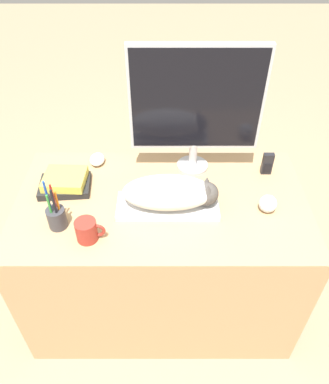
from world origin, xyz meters
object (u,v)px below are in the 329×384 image
at_px(monitor, 196,103).
at_px(phone, 267,164).
at_px(baseball, 268,204).
at_px(book_stack, 65,182).
at_px(coffee_mug, 87,230).
at_px(computer_mouse, 97,159).
at_px(keyboard, 168,206).
at_px(pen_cup, 57,216).
at_px(cat, 172,192).

bearing_deg(monitor, phone, -7.29).
relative_size(baseball, book_stack, 0.32).
distance_m(coffee_mug, phone, 0.86).
relative_size(monitor, computer_mouse, 6.10).
relative_size(keyboard, baseball, 5.70).
bearing_deg(book_stack, coffee_mug, -63.81).
bearing_deg(coffee_mug, pen_cup, 152.67).
distance_m(cat, book_stack, 0.48).
bearing_deg(pen_cup, baseball, 5.99).
bearing_deg(baseball, keyboard, 178.46).
bearing_deg(phone, pen_cup, -159.39).
relative_size(computer_mouse, coffee_mug, 0.84).
height_order(monitor, coffee_mug, monitor).
bearing_deg(baseball, book_stack, 170.89).
distance_m(keyboard, computer_mouse, 0.46).
distance_m(baseball, book_stack, 0.87).
bearing_deg(keyboard, book_stack, 164.23).
xyz_separation_m(computer_mouse, phone, (0.79, -0.08, 0.03)).
height_order(computer_mouse, baseball, baseball).
bearing_deg(coffee_mug, cat, 27.30).
height_order(cat, coffee_mug, cat).
height_order(coffee_mug, pen_cup, pen_cup).
bearing_deg(monitor, keyboard, -113.12).
height_order(coffee_mug, phone, phone).
height_order(keyboard, monitor, monitor).
relative_size(computer_mouse, book_stack, 0.42).
relative_size(keyboard, pen_cup, 1.87).
xyz_separation_m(keyboard, phone, (0.45, 0.23, 0.04)).
bearing_deg(phone, baseball, -100.35).
bearing_deg(pen_cup, keyboard, 12.93).
relative_size(baseball, phone, 0.69).
height_order(keyboard, coffee_mug, coffee_mug).
distance_m(baseball, phone, 0.25).
xyz_separation_m(coffee_mug, book_stack, (-0.14, 0.29, -0.01)).
bearing_deg(book_stack, phone, 6.81).
bearing_deg(monitor, coffee_mug, -133.63).
relative_size(pen_cup, baseball, 3.05).
height_order(monitor, baseball, monitor).
distance_m(phone, book_stack, 0.91).
relative_size(monitor, book_stack, 2.54).
xyz_separation_m(cat, baseball, (0.39, -0.01, -0.05)).
bearing_deg(cat, phone, 28.19).
bearing_deg(cat, computer_mouse, 138.38).
distance_m(cat, coffee_mug, 0.36).
bearing_deg(keyboard, coffee_mug, -151.38).
relative_size(keyboard, monitor, 0.72).
distance_m(computer_mouse, phone, 0.79).
bearing_deg(monitor, baseball, -44.69).
distance_m(computer_mouse, pen_cup, 0.42).
bearing_deg(keyboard, monitor, 66.88).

